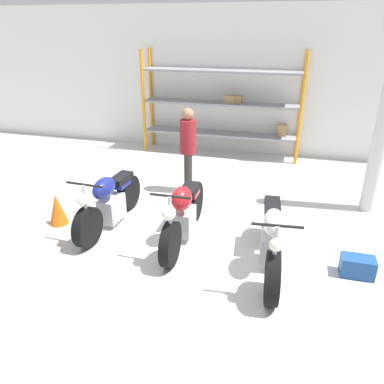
{
  "coord_description": "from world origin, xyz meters",
  "views": [
    {
      "loc": [
        1.42,
        -4.82,
        3.13
      ],
      "look_at": [
        0.0,
        0.4,
        0.7
      ],
      "focal_mm": 35.0,
      "sensor_mm": 36.0,
      "label": 1
    }
  ],
  "objects_px": {
    "motorcycle_blue": "(110,202)",
    "motorcycle_red": "(184,214)",
    "motorcycle_white": "(271,239)",
    "shelving_rack": "(223,104)",
    "traffic_cone": "(57,209)",
    "person_browsing": "(188,144)",
    "toolbox": "(357,266)"
  },
  "relations": [
    {
      "from": "shelving_rack",
      "to": "motorcycle_white",
      "type": "height_order",
      "value": "shelving_rack"
    },
    {
      "from": "motorcycle_blue",
      "to": "toolbox",
      "type": "height_order",
      "value": "motorcycle_blue"
    },
    {
      "from": "shelving_rack",
      "to": "motorcycle_red",
      "type": "bearing_deg",
      "value": -86.55
    },
    {
      "from": "shelving_rack",
      "to": "motorcycle_red",
      "type": "xyz_separation_m",
      "value": [
        0.27,
        -4.41,
        -0.84
      ]
    },
    {
      "from": "motorcycle_blue",
      "to": "person_browsing",
      "type": "distance_m",
      "value": 1.99
    },
    {
      "from": "toolbox",
      "to": "motorcycle_blue",
      "type": "bearing_deg",
      "value": 173.99
    },
    {
      "from": "motorcycle_blue",
      "to": "motorcycle_white",
      "type": "bearing_deg",
      "value": 82.12
    },
    {
      "from": "motorcycle_red",
      "to": "person_browsing",
      "type": "relative_size",
      "value": 1.22
    },
    {
      "from": "motorcycle_blue",
      "to": "toolbox",
      "type": "xyz_separation_m",
      "value": [
        3.86,
        -0.41,
        -0.29
      ]
    },
    {
      "from": "shelving_rack",
      "to": "person_browsing",
      "type": "bearing_deg",
      "value": -93.91
    },
    {
      "from": "motorcycle_white",
      "to": "toolbox",
      "type": "relative_size",
      "value": 4.84
    },
    {
      "from": "person_browsing",
      "to": "traffic_cone",
      "type": "xyz_separation_m",
      "value": [
        -1.77,
        -1.88,
        -0.73
      ]
    },
    {
      "from": "toolbox",
      "to": "traffic_cone",
      "type": "xyz_separation_m",
      "value": [
        -4.75,
        0.21,
        0.14
      ]
    },
    {
      "from": "person_browsing",
      "to": "traffic_cone",
      "type": "bearing_deg",
      "value": 19.4
    },
    {
      "from": "shelving_rack",
      "to": "toolbox",
      "type": "relative_size",
      "value": 9.1
    },
    {
      "from": "shelving_rack",
      "to": "toolbox",
      "type": "distance_m",
      "value": 5.58
    },
    {
      "from": "shelving_rack",
      "to": "traffic_cone",
      "type": "bearing_deg",
      "value": -113.54
    },
    {
      "from": "toolbox",
      "to": "traffic_cone",
      "type": "distance_m",
      "value": 4.75
    },
    {
      "from": "person_browsing",
      "to": "toolbox",
      "type": "relative_size",
      "value": 3.87
    },
    {
      "from": "motorcycle_red",
      "to": "traffic_cone",
      "type": "bearing_deg",
      "value": -89.13
    },
    {
      "from": "motorcycle_blue",
      "to": "traffic_cone",
      "type": "distance_m",
      "value": 0.92
    },
    {
      "from": "motorcycle_red",
      "to": "motorcycle_white",
      "type": "bearing_deg",
      "value": 73.68
    },
    {
      "from": "motorcycle_white",
      "to": "person_browsing",
      "type": "relative_size",
      "value": 1.25
    },
    {
      "from": "motorcycle_blue",
      "to": "person_browsing",
      "type": "xyz_separation_m",
      "value": [
        0.88,
        1.69,
        0.57
      ]
    },
    {
      "from": "motorcycle_blue",
      "to": "motorcycle_red",
      "type": "relative_size",
      "value": 0.96
    },
    {
      "from": "person_browsing",
      "to": "shelving_rack",
      "type": "bearing_deg",
      "value": -121.23
    },
    {
      "from": "motorcycle_blue",
      "to": "motorcycle_red",
      "type": "xyz_separation_m",
      "value": [
        1.33,
        -0.13,
        0.02
      ]
    },
    {
      "from": "motorcycle_red",
      "to": "toolbox",
      "type": "distance_m",
      "value": 2.56
    },
    {
      "from": "person_browsing",
      "to": "traffic_cone",
      "type": "relative_size",
      "value": 3.09
    },
    {
      "from": "motorcycle_white",
      "to": "motorcycle_red",
      "type": "bearing_deg",
      "value": -111.08
    },
    {
      "from": "motorcycle_blue",
      "to": "motorcycle_white",
      "type": "height_order",
      "value": "motorcycle_white"
    },
    {
      "from": "shelving_rack",
      "to": "motorcycle_blue",
      "type": "distance_m",
      "value": 4.5
    }
  ]
}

